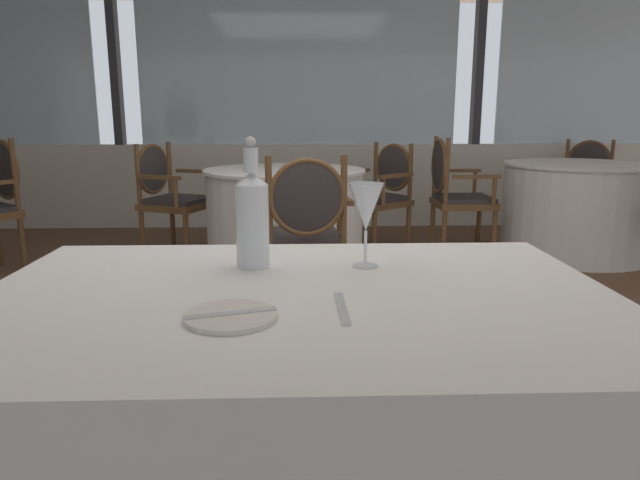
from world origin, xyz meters
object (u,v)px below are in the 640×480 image
at_px(dining_chair_0_1, 382,189).
at_px(side_plate, 231,316).
at_px(dining_chair_1_1, 453,188).
at_px(water_bottle, 252,216).
at_px(dining_chair_0_0, 304,225).
at_px(wine_glass, 366,208).
at_px(dining_chair_0_2, 168,191).
at_px(dining_chair_1_0, 586,179).

bearing_deg(dining_chair_0_1, side_plate, 40.02).
bearing_deg(dining_chair_1_1, side_plate, -111.10).
xyz_separation_m(water_bottle, dining_chair_1_1, (1.36, 3.14, -0.32)).
bearing_deg(dining_chair_0_0, wine_glass, 177.35).
height_order(dining_chair_0_0, dining_chair_1_1, dining_chair_1_1).
relative_size(dining_chair_0_2, dining_chair_1_0, 1.02).
bearing_deg(water_bottle, dining_chair_0_0, 85.33).
bearing_deg(dining_chair_1_0, dining_chair_0_1, -41.00).
relative_size(side_plate, dining_chair_1_0, 0.19).
bearing_deg(side_plate, dining_chair_0_2, 104.74).
distance_m(water_bottle, dining_chair_0_2, 3.23).
bearing_deg(dining_chair_0_0, dining_chair_1_1, -47.65).
distance_m(side_plate, dining_chair_1_0, 5.28).
distance_m(wine_glass, dining_chair_0_2, 3.33).
distance_m(side_plate, dining_chair_0_0, 2.09).
relative_size(water_bottle, dining_chair_0_1, 0.35).
height_order(wine_glass, dining_chair_1_1, same).
xyz_separation_m(side_plate, dining_chair_1_1, (1.37, 3.52, -0.20)).
bearing_deg(wine_glass, dining_chair_0_1, 81.03).
bearing_deg(side_plate, dining_chair_1_1, 68.69).
xyz_separation_m(side_plate, dining_chair_1_0, (2.92, 4.40, -0.23)).
bearing_deg(side_plate, water_bottle, 88.24).
distance_m(dining_chair_0_1, dining_chair_1_1, 0.58).
relative_size(side_plate, dining_chair_0_2, 0.19).
bearing_deg(side_plate, dining_chair_1_0, 56.45).
height_order(dining_chair_0_1, dining_chair_1_1, dining_chair_1_1).
bearing_deg(side_plate, wine_glass, 51.33).
bearing_deg(dining_chair_0_0, dining_chair_1_0, -57.40).
distance_m(dining_chair_1_0, dining_chair_1_1, 1.78).
distance_m(water_bottle, wine_glass, 0.28).
distance_m(wine_glass, dining_chair_0_0, 1.75).
bearing_deg(dining_chair_0_1, dining_chair_0_2, -29.98).
bearing_deg(dining_chair_0_2, dining_chair_1_0, 36.35).
bearing_deg(wine_glass, dining_chair_0_2, 111.28).
xyz_separation_m(side_plate, dining_chair_0_1, (0.82, 3.68, -0.23)).
height_order(dining_chair_0_2, dining_chair_1_0, dining_chair_0_2).
relative_size(wine_glass, dining_chair_0_1, 0.23).
height_order(dining_chair_1_0, dining_chair_1_1, dining_chair_1_1).
xyz_separation_m(wine_glass, dining_chair_0_1, (0.52, 3.32, -0.37)).
height_order(water_bottle, dining_chair_0_1, water_bottle).
relative_size(side_plate, dining_chair_0_0, 0.19).
distance_m(water_bottle, dining_chair_0_0, 1.73).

